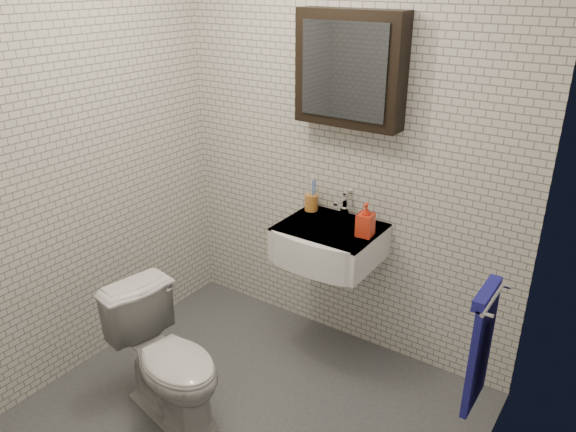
{
  "coord_description": "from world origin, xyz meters",
  "views": [
    {
      "loc": [
        1.47,
        -1.73,
        2.18
      ],
      "look_at": [
        -0.02,
        0.45,
        1.02
      ],
      "focal_mm": 35.0,
      "sensor_mm": 36.0,
      "label": 1
    }
  ],
  "objects": [
    {
      "name": "faucet",
      "position": [
        0.05,
        0.93,
        0.92
      ],
      "size": [
        0.06,
        0.2,
        0.15
      ],
      "color": "silver",
      "rests_on": "washbasin"
    },
    {
      "name": "toilet",
      "position": [
        -0.35,
        -0.15,
        0.35
      ],
      "size": [
        0.74,
        0.51,
        0.69
      ],
      "primitive_type": "imported",
      "rotation": [
        0.0,
        0.0,
        1.37
      ],
      "color": "silver",
      "rests_on": "ground"
    },
    {
      "name": "mirror_cabinet",
      "position": [
        0.05,
        0.93,
        1.7
      ],
      "size": [
        0.6,
        0.15,
        0.6
      ],
      "color": "black",
      "rests_on": "room_shell"
    },
    {
      "name": "washbasin",
      "position": [
        0.05,
        0.73,
        0.76
      ],
      "size": [
        0.55,
        0.5,
        0.2
      ],
      "color": "white",
      "rests_on": "room_shell"
    },
    {
      "name": "toothbrush_cup",
      "position": [
        -0.16,
        0.91,
        0.91
      ],
      "size": [
        0.09,
        0.09,
        0.22
      ],
      "rotation": [
        0.0,
        0.0,
        -0.19
      ],
      "color": "#C17830",
      "rests_on": "washbasin"
    },
    {
      "name": "room_shell",
      "position": [
        0.0,
        0.0,
        1.47
      ],
      "size": [
        2.22,
        2.02,
        2.51
      ],
      "color": "silver",
      "rests_on": "ground"
    },
    {
      "name": "towel_rail",
      "position": [
        1.04,
        0.35,
        0.72
      ],
      "size": [
        0.09,
        0.3,
        0.58
      ],
      "color": "silver",
      "rests_on": "room_shell"
    },
    {
      "name": "soap_bottle",
      "position": [
        0.27,
        0.78,
        0.95
      ],
      "size": [
        0.09,
        0.09,
        0.19
      ],
      "primitive_type": "imported",
      "rotation": [
        0.0,
        0.0,
        0.08
      ],
      "color": "#F45919",
      "rests_on": "washbasin"
    },
    {
      "name": "ground",
      "position": [
        0.0,
        0.0,
        0.01
      ],
      "size": [
        2.2,
        2.0,
        0.01
      ],
      "primitive_type": "cube",
      "color": "#45484C",
      "rests_on": "ground"
    }
  ]
}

